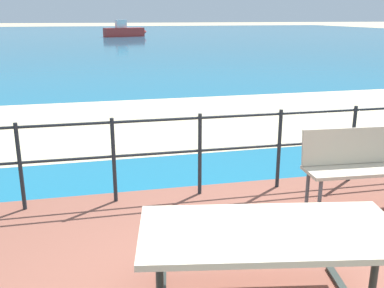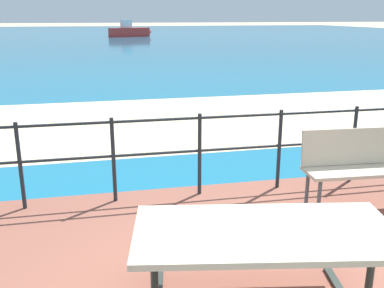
# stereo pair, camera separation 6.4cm
# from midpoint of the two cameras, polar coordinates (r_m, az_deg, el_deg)

# --- Properties ---
(sea_water) EXTENTS (90.00, 90.00, 0.01)m
(sea_water) POSITION_cam_midpoint_polar(r_m,az_deg,el_deg) (42.42, -11.57, 13.29)
(sea_water) COLOR #196B8E
(sea_water) RESTS_ON ground
(beach_strip) EXTENTS (54.06, 5.51, 0.01)m
(beach_strip) POSITION_cam_midpoint_polar(r_m,az_deg,el_deg) (9.06, -5.29, 2.99)
(beach_strip) COLOR beige
(beach_strip) RESTS_ON ground
(picnic_table) EXTENTS (1.86, 1.73, 0.77)m
(picnic_table) POSITION_cam_midpoint_polar(r_m,az_deg,el_deg) (2.89, 9.36, -13.99)
(picnic_table) COLOR #BCAD93
(picnic_table) RESTS_ON patio_paving
(park_bench) EXTENTS (1.63, 0.51, 0.87)m
(park_bench) POSITION_cam_midpoint_polar(r_m,az_deg,el_deg) (5.13, 22.39, -1.87)
(park_bench) COLOR #BCAD93
(park_bench) RESTS_ON patio_paving
(railing_fence) EXTENTS (5.94, 0.04, 0.97)m
(railing_fence) POSITION_cam_midpoint_polar(r_m,az_deg,el_deg) (5.05, 0.67, -0.13)
(railing_fence) COLOR #1E2328
(railing_fence) RESTS_ON patio_paving
(boat_far) EXTENTS (4.51, 2.37, 1.62)m
(boat_far) POSITION_cam_midpoint_polar(r_m,az_deg,el_deg) (45.06, -8.71, 14.25)
(boat_far) COLOR red
(boat_far) RESTS_ON sea_water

